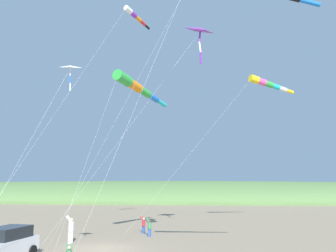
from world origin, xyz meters
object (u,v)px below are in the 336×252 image
Objects in this scene: parked_car at (5,243)px; kite_delta_teal_far_right at (70,68)px; kite_windsock_orange_high_right at (134,16)px; kite_windsock_small_distant at (137,87)px; person_child_green_jacket at (149,227)px; person_adult_flyer at (71,228)px; kite_delta_magenta_far_left at (200,31)px; kite_windsock_long_streamer_left at (266,83)px; person_child_grey_jacket at (144,224)px.

kite_delta_teal_far_right is at bearing 59.42° from parked_car.
kite_windsock_orange_high_right reaches higher than kite_windsock_small_distant.
person_child_green_jacket is 0.14× the size of kite_delta_teal_far_right.
kite_windsock_small_distant is (-0.02, 4.77, 10.60)m from person_adult_flyer.
kite_delta_teal_far_right reaches higher than parked_car.
kite_delta_teal_far_right is (11.59, -3.01, 9.74)m from person_child_green_jacket.
kite_delta_magenta_far_left is at bearing 54.09° from kite_windsock_orange_high_right.
person_child_green_jacket is at bearing 38.51° from kite_windsock_orange_high_right.
parked_car is 0.28× the size of kite_windsock_long_streamer_left.
person_child_grey_jacket is (-4.98, 4.73, -0.28)m from person_adult_flyer.
kite_delta_teal_far_right is at bearing -37.71° from kite_delta_magenta_far_left.
kite_windsock_orange_high_right reaches higher than person_adult_flyer.
kite_windsock_long_streamer_left is 10.28m from kite_delta_magenta_far_left.
kite_windsock_long_streamer_left is at bearing 137.55° from kite_delta_magenta_far_left.
kite_delta_magenta_far_left reaches higher than person_child_grey_jacket.
kite_delta_teal_far_right is 0.63× the size of kite_delta_magenta_far_left.
kite_windsock_long_streamer_left is 0.95× the size of kite_delta_magenta_far_left.
kite_windsock_orange_high_right reaches higher than person_child_grey_jacket.
parked_car reaches higher than person_child_green_jacket.
kite_windsock_small_distant is at bearing -53.93° from kite_windsock_long_streamer_left.
person_adult_flyer is 0.18× the size of kite_delta_teal_far_right.
person_child_grey_jacket is 0.07× the size of kite_windsock_orange_high_right.
person_child_grey_jacket is 11.96m from kite_windsock_small_distant.
kite_windsock_orange_high_right reaches higher than kite_delta_magenta_far_left.
kite_delta_teal_far_right is 8.71m from kite_windsock_small_distant.
person_adult_flyer is at bearing -89.81° from kite_windsock_small_distant.
kite_windsock_orange_high_right is 1.22× the size of kite_delta_magenta_far_left.
kite_windsock_orange_high_right is 1.70× the size of kite_windsock_small_distant.
person_adult_flyer is 12.82m from kite_delta_teal_far_right.
parked_car is at bearing -39.20° from person_child_green_jacket.
person_adult_flyer is 6.87m from person_child_grey_jacket.
kite_delta_magenta_far_left is (-9.49, 7.34, 6.15)m from kite_delta_teal_far_right.
kite_windsock_small_distant is at bearing 130.61° from parked_car.
kite_delta_magenta_far_left is (2.11, 4.32, 15.88)m from person_child_green_jacket.
kite_delta_teal_far_right reaches higher than person_child_grey_jacket.
kite_delta_magenta_far_left is 7.17m from kite_windsock_small_distant.
person_child_grey_jacket is at bearing -179.46° from kite_windsock_small_distant.
kite_windsock_small_distant is at bearing 164.22° from kite_delta_teal_far_right.
kite_delta_magenta_far_left is 1.39× the size of kite_windsock_small_distant.
kite_windsock_small_distant reaches higher than person_child_green_jacket.
person_adult_flyer is at bearing 161.45° from parked_car.
person_adult_flyer is (-5.72, 1.92, 0.13)m from parked_car.
person_adult_flyer is at bearing -31.58° from kite_windsock_orange_high_right.
person_child_grey_jacket is 18.16m from kite_windsock_long_streamer_left.
kite_windsock_orange_high_right is 10.53m from kite_windsock_small_distant.
kite_delta_magenta_far_left is (3.79, 5.03, 15.90)m from person_child_grey_jacket.
person_child_grey_jacket is 19.69m from kite_windsock_orange_high_right.
person_child_grey_jacket is 0.09× the size of kite_delta_magenta_far_left.
person_child_grey_jacket is (-10.71, 6.65, -0.15)m from parked_car.
kite_delta_magenta_far_left is (4.52, 6.25, -3.74)m from kite_windsock_orange_high_right.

